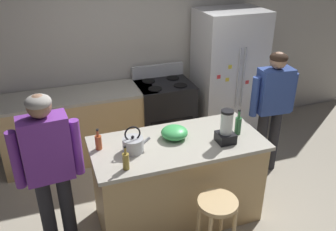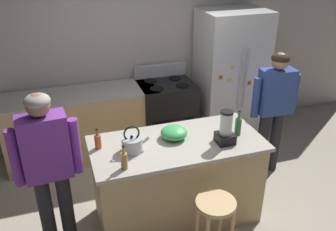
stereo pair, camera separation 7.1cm
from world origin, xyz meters
name	(u,v)px [view 2 (the right image)]	position (x,y,z in m)	size (l,w,h in m)	color
ground_plane	(176,215)	(0.00, 0.00, 0.00)	(14.00, 14.00, 0.00)	#B2A893
back_wall	(131,49)	(0.00, 1.95, 1.35)	(8.00, 0.10, 2.70)	#BCB7AD
kitchen_island	(177,180)	(0.00, 0.00, 0.47)	(1.73, 0.82, 0.94)	tan
back_counter_run	(83,125)	(-0.80, 1.55, 0.47)	(2.00, 0.64, 0.94)	tan
refrigerator	(230,76)	(1.34, 1.50, 0.94)	(0.90, 0.73, 1.89)	silver
stove_range	(166,113)	(0.37, 1.52, 0.48)	(0.76, 0.65, 1.12)	black
person_by_island_left	(48,163)	(-1.23, -0.09, 1.01)	(0.60, 0.25, 1.67)	#26262B
person_by_sink_right	(274,103)	(1.40, 0.46, 0.96)	(0.59, 0.25, 1.59)	#26262B
bar_stool	(215,216)	(0.12, -0.68, 0.54)	(0.36, 0.36, 0.70)	tan
blender_appliance	(226,130)	(0.44, -0.16, 1.09)	(0.17, 0.17, 0.35)	black
bottle_olive_oil	(238,126)	(0.64, -0.05, 1.05)	(0.07, 0.07, 0.28)	#2D6638
bottle_cooking_sauce	(98,141)	(-0.76, 0.13, 1.02)	(0.06, 0.06, 0.22)	#B24C26
bottle_vinegar	(124,160)	(-0.59, -0.28, 1.03)	(0.06, 0.06, 0.24)	olive
mixing_bowl	(174,133)	(-0.01, 0.09, 1.01)	(0.27, 0.27, 0.12)	#3FB259
tea_kettle	(132,144)	(-0.46, -0.02, 1.02)	(0.28, 0.20, 0.27)	#B7BABF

